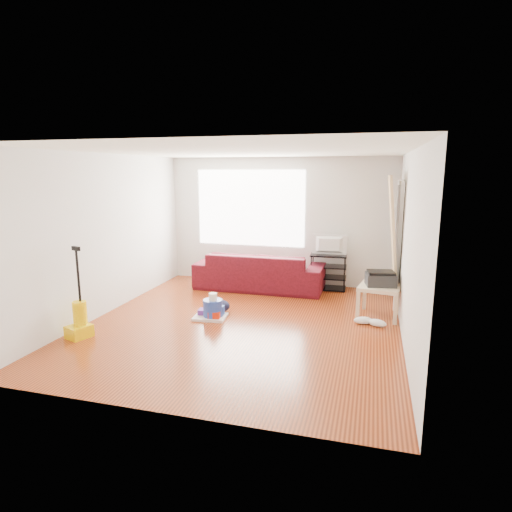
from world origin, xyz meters
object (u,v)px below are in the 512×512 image
(side_table, at_px, (380,290))
(bucket, at_px, (213,318))
(vacuum, at_px, (79,321))
(backpack, at_px, (218,312))
(sofa, at_px, (260,288))
(cleaning_tray, at_px, (211,315))
(tv_stand, at_px, (328,272))

(side_table, relative_size, bucket, 2.34)
(vacuum, bearing_deg, backpack, 65.01)
(sofa, xyz_separation_m, side_table, (2.21, -1.08, 0.42))
(cleaning_tray, height_order, vacuum, vacuum)
(side_table, xyz_separation_m, bucket, (-2.46, -0.78, -0.42))
(bucket, xyz_separation_m, vacuum, (-1.49, -1.18, 0.23))
(backpack, bearing_deg, tv_stand, 28.47)
(vacuum, bearing_deg, side_table, 46.37)
(side_table, bearing_deg, backpack, -168.75)
(tv_stand, relative_size, bucket, 2.31)
(sofa, height_order, cleaning_tray, sofa)
(side_table, bearing_deg, vacuum, -153.65)
(tv_stand, relative_size, vacuum, 0.55)
(tv_stand, height_order, side_table, tv_stand)
(side_table, distance_m, cleaning_tray, 2.63)
(side_table, height_order, backpack, side_table)
(tv_stand, relative_size, side_table, 0.99)
(tv_stand, relative_size, backpack, 1.81)
(tv_stand, xyz_separation_m, backpack, (-1.55, -1.84, -0.35))
(tv_stand, distance_m, cleaning_tray, 2.65)
(sofa, relative_size, side_table, 3.50)
(bucket, relative_size, vacuum, 0.24)
(sofa, height_order, vacuum, vacuum)
(tv_stand, bearing_deg, vacuum, -134.20)
(backpack, relative_size, vacuum, 0.30)
(tv_stand, distance_m, backpack, 2.43)
(sofa, distance_m, vacuum, 3.50)
(sofa, distance_m, side_table, 2.49)
(bucket, relative_size, cleaning_tray, 0.57)
(sofa, bearing_deg, vacuum, 60.17)
(side_table, bearing_deg, cleaning_tray, -162.85)
(bucket, xyz_separation_m, cleaning_tray, (-0.03, 0.01, 0.05))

